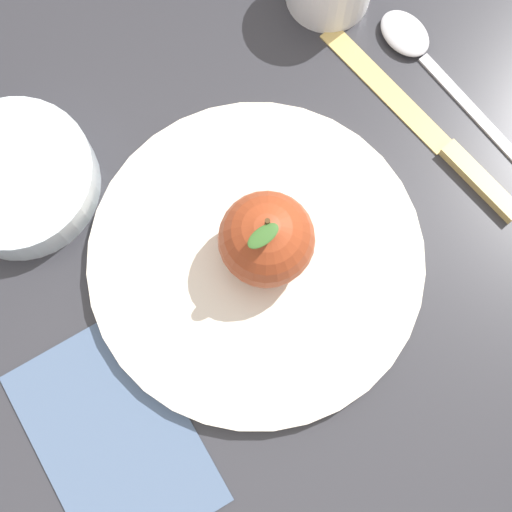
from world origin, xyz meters
The scene contains 7 objects.
ground_plane centered at (0.00, 0.00, 0.00)m, with size 2.40×2.40×0.00m, color #2D2D33.
dinner_plate centered at (0.02, -0.03, 0.01)m, with size 0.26×0.26×0.01m.
apple centered at (0.02, -0.02, 0.05)m, with size 0.07×0.07×0.08m.
side_bowl centered at (0.02, -0.22, 0.02)m, with size 0.12×0.12×0.03m.
knife centered at (-0.12, 0.08, 0.00)m, with size 0.13×0.19×0.01m.
spoon centered at (-0.19, 0.05, 0.01)m, with size 0.13×0.17×0.01m.
linen_napkin centered at (0.18, -0.09, 0.00)m, with size 0.11×0.16×0.00m, color slate.
Camera 1 is at (0.15, 0.01, 0.56)m, focal length 52.13 mm.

